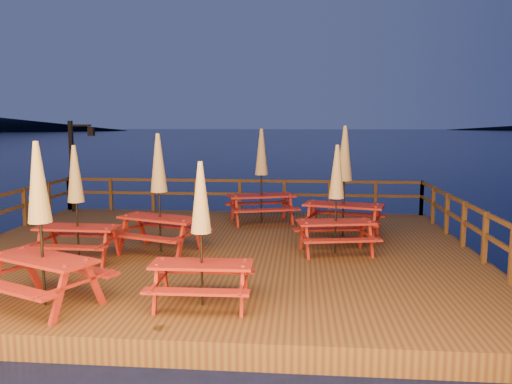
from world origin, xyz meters
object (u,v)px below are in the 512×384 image
(lamp_post, at_px, (77,158))
(picnic_table_0, at_px, (159,191))
(picnic_table_2, at_px, (336,198))
(picnic_table_1, at_px, (76,201))

(lamp_post, bearing_deg, picnic_table_0, -49.68)
(lamp_post, distance_m, picnic_table_2, 9.45)
(picnic_table_0, relative_size, picnic_table_2, 1.10)
(picnic_table_0, xyz_separation_m, picnic_table_1, (-1.55, -0.85, -0.12))
(lamp_post, relative_size, picnic_table_1, 1.21)
(lamp_post, height_order, picnic_table_1, lamp_post)
(picnic_table_2, bearing_deg, lamp_post, 139.13)
(lamp_post, xyz_separation_m, picnic_table_1, (2.64, -5.79, -0.51))
(lamp_post, height_order, picnic_table_0, lamp_post)
(picnic_table_1, relative_size, picnic_table_2, 1.01)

